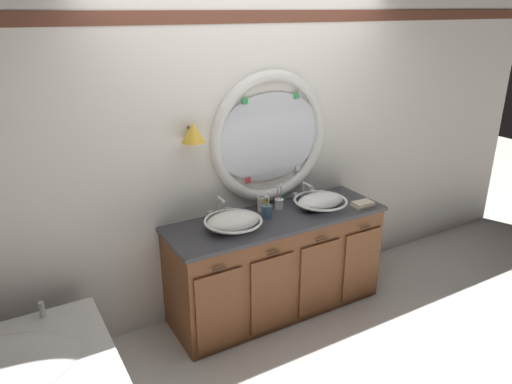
% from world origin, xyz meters
% --- Properties ---
extents(ground_plane, '(14.00, 14.00, 0.00)m').
position_xyz_m(ground_plane, '(0.00, 0.00, 0.00)').
color(ground_plane, silver).
extents(back_wall_assembly, '(6.40, 0.26, 2.60)m').
position_xyz_m(back_wall_assembly, '(0.01, 0.58, 1.31)').
color(back_wall_assembly, silver).
rests_on(back_wall_assembly, ground_plane).
extents(vanity_counter, '(1.79, 0.61, 0.84)m').
position_xyz_m(vanity_counter, '(0.06, 0.26, 0.42)').
color(vanity_counter, brown).
rests_on(vanity_counter, ground_plane).
extents(sink_basin_left, '(0.44, 0.44, 0.13)m').
position_xyz_m(sink_basin_left, '(-0.34, 0.24, 0.91)').
color(sink_basin_left, white).
rests_on(sink_basin_left, vanity_counter).
extents(sink_basin_right, '(0.44, 0.44, 0.12)m').
position_xyz_m(sink_basin_right, '(0.46, 0.24, 0.90)').
color(sink_basin_right, white).
rests_on(sink_basin_right, vanity_counter).
extents(faucet_set_left, '(0.21, 0.12, 0.18)m').
position_xyz_m(faucet_set_left, '(-0.34, 0.47, 0.91)').
color(faucet_set_left, silver).
rests_on(faucet_set_left, vanity_counter).
extents(faucet_set_right, '(0.23, 0.14, 0.15)m').
position_xyz_m(faucet_set_right, '(0.46, 0.47, 0.90)').
color(faucet_set_right, silver).
rests_on(faucet_set_right, vanity_counter).
extents(toothbrush_holder_left, '(0.09, 0.09, 0.22)m').
position_xyz_m(toothbrush_holder_left, '(-0.02, 0.29, 0.90)').
color(toothbrush_holder_left, slate).
rests_on(toothbrush_holder_left, vanity_counter).
extents(toothbrush_holder_right, '(0.08, 0.08, 0.21)m').
position_xyz_m(toothbrush_holder_right, '(0.16, 0.39, 0.89)').
color(toothbrush_holder_right, white).
rests_on(toothbrush_holder_right, vanity_counter).
extents(soap_dispenser, '(0.05, 0.06, 0.15)m').
position_xyz_m(soap_dispenser, '(-0.00, 0.42, 0.91)').
color(soap_dispenser, '#EFE5C6').
rests_on(soap_dispenser, vanity_counter).
extents(folded_hand_towel, '(0.18, 0.12, 0.04)m').
position_xyz_m(folded_hand_towel, '(0.78, 0.08, 0.86)').
color(folded_hand_towel, beige).
rests_on(folded_hand_towel, vanity_counter).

